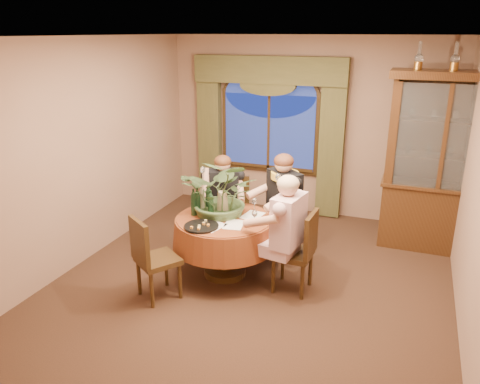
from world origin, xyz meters
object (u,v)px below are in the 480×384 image
at_px(china_cabinet, 440,164).
at_px(person_scarf, 284,208).
at_px(centerpiece_plant, 223,165).
at_px(wine_bottle_3, 197,201).
at_px(wine_bottle_1, 208,197).
at_px(chair_front_left, 158,258).
at_px(wine_bottle_4, 202,199).
at_px(oil_lamp_center, 456,56).
at_px(chair_back, 233,214).
at_px(wine_bottle_2, 194,202).
at_px(person_back, 223,202).
at_px(chair_right, 293,251).
at_px(olive_bowl, 226,217).
at_px(stoneware_vase, 223,202).
at_px(chair_back_right, 276,222).
at_px(wine_bottle_0, 211,204).
at_px(person_pink, 288,236).
at_px(oil_lamp_left, 419,56).

xyz_separation_m(china_cabinet, person_scarf, (-1.80, -1.10, -0.47)).
distance_m(centerpiece_plant, wine_bottle_3, 0.54).
bearing_deg(wine_bottle_1, chair_front_left, -102.80).
distance_m(china_cabinet, wine_bottle_4, 3.16).
height_order(oil_lamp_center, chair_back, oil_lamp_center).
bearing_deg(wine_bottle_2, chair_back, 78.36).
height_order(chair_front_left, person_back, person_back).
bearing_deg(chair_right, olive_bowl, 90.97).
distance_m(chair_back, stoneware_vase, 0.77).
distance_m(chair_back_right, wine_bottle_1, 0.99).
height_order(person_back, person_scarf, person_scarf).
height_order(chair_back, centerpiece_plant, centerpiece_plant).
bearing_deg(wine_bottle_2, person_back, 85.99).
relative_size(wine_bottle_2, wine_bottle_4, 1.00).
bearing_deg(chair_back, wine_bottle_0, 78.33).
bearing_deg(wine_bottle_0, person_scarf, 42.34).
relative_size(oil_lamp_center, chair_right, 0.35).
bearing_deg(person_pink, wine_bottle_4, 88.41).
relative_size(stoneware_vase, centerpiece_plant, 0.26).
bearing_deg(china_cabinet, oil_lamp_left, 180.00).
height_order(chair_front_left, wine_bottle_3, wine_bottle_3).
bearing_deg(olive_bowl, person_pink, -9.23).
bearing_deg(wine_bottle_1, wine_bottle_0, -59.40).
bearing_deg(chair_right, stoneware_vase, 81.77).
xyz_separation_m(chair_back, wine_bottle_0, (0.04, -0.81, 0.44)).
bearing_deg(wine_bottle_4, chair_back, 79.50).
xyz_separation_m(chair_back, wine_bottle_4, (-0.13, -0.69, 0.44)).
bearing_deg(oil_lamp_left, wine_bottle_4, -144.13).
bearing_deg(oil_lamp_left, person_pink, -120.68).
bearing_deg(chair_back_right, person_pink, 146.07).
relative_size(chair_front_left, wine_bottle_3, 2.91).
bearing_deg(wine_bottle_4, wine_bottle_0, -33.91).
bearing_deg(person_back, wine_bottle_0, 78.14).
height_order(chair_back, olive_bowl, chair_back).
distance_m(china_cabinet, wine_bottle_3, 3.22).
bearing_deg(person_scarf, wine_bottle_0, 83.68).
xyz_separation_m(person_pink, centerpiece_plant, (-0.89, 0.28, 0.65)).
bearing_deg(wine_bottle_3, wine_bottle_0, -6.37).
bearing_deg(chair_back, chair_right, 127.59).
relative_size(stoneware_vase, wine_bottle_4, 0.83).
distance_m(centerpiece_plant, olive_bowl, 0.61).
xyz_separation_m(wine_bottle_0, wine_bottle_3, (-0.18, 0.02, 0.00)).
distance_m(stoneware_vase, wine_bottle_4, 0.26).
distance_m(centerpiece_plant, wine_bottle_4, 0.52).
relative_size(oil_lamp_left, wine_bottle_0, 1.03).
height_order(oil_lamp_left, person_back, oil_lamp_left).
height_order(person_back, wine_bottle_1, person_back).
bearing_deg(chair_front_left, olive_bowl, 87.89).
distance_m(chair_back_right, person_pink, 0.96).
distance_m(chair_right, chair_back, 1.34).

